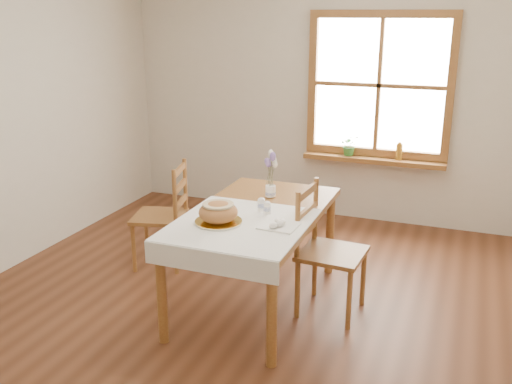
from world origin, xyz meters
TOP-DOWN VIEW (x-y plane):
  - ground at (0.00, 0.00)m, footprint 5.00×5.00m
  - room_walls at (0.00, 0.00)m, footprint 4.60×5.10m
  - window at (0.50, 2.47)m, footprint 1.46×0.08m
  - window_sill at (0.50, 2.40)m, footprint 1.46×0.20m
  - dining_table at (0.00, 0.30)m, footprint 0.90×1.60m
  - table_linen at (0.00, -0.00)m, footprint 0.91×0.99m
  - chair_left at (-1.05, 0.66)m, footprint 0.55×0.53m
  - chair_right at (0.57, 0.38)m, footprint 0.50×0.48m
  - bread_plate at (-0.15, -0.05)m, footprint 0.34×0.34m
  - bread_loaf at (-0.15, -0.05)m, footprint 0.27×0.27m
  - egg_napkin at (0.27, 0.03)m, footprint 0.26×0.22m
  - eggs at (0.27, 0.03)m, footprint 0.20×0.18m
  - salt_shaker at (0.11, 0.25)m, footprint 0.06×0.06m
  - pepper_shaker at (0.04, 0.30)m, footprint 0.05×0.05m
  - flower_vase at (-0.01, 0.65)m, footprint 0.10×0.10m
  - lavender_bouquet at (-0.01, 0.65)m, footprint 0.14×0.14m
  - potted_plant at (0.25, 2.40)m, footprint 0.25×0.27m
  - amber_bottle at (0.76, 2.40)m, footprint 0.07×0.07m

SIDE VIEW (x-z plane):
  - ground at x=0.00m, z-range 0.00..0.00m
  - chair_left at x=-1.05m, z-range 0.00..0.93m
  - chair_right at x=0.57m, z-range 0.00..0.97m
  - dining_table at x=0.00m, z-range 0.29..1.04m
  - window_sill at x=0.50m, z-range 0.66..0.71m
  - table_linen at x=0.00m, z-range 0.75..0.76m
  - egg_napkin at x=0.27m, z-range 0.76..0.77m
  - bread_plate at x=-0.15m, z-range 0.76..0.78m
  - eggs at x=0.27m, z-range 0.77..0.81m
  - flower_vase at x=-0.01m, z-range 0.75..0.84m
  - potted_plant at x=0.25m, z-range 0.71..0.88m
  - amber_bottle at x=0.76m, z-range 0.71..0.90m
  - salt_shaker at x=0.11m, z-range 0.76..0.86m
  - pepper_shaker at x=0.04m, z-range 0.76..0.86m
  - bread_loaf at x=-0.15m, z-range 0.78..0.93m
  - lavender_bouquet at x=-0.01m, z-range 0.84..1.11m
  - window at x=0.50m, z-range 0.72..2.18m
  - room_walls at x=0.00m, z-range 0.38..3.03m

